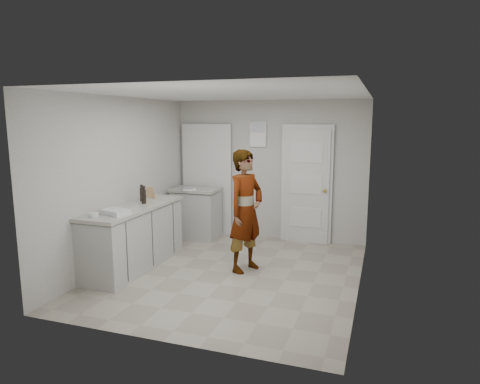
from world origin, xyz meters
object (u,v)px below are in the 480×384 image
(oil_cruet_b, at_px, (142,193))
(cake_mix_box, at_px, (150,192))
(spice_jar, at_px, (155,196))
(egg_bowl, at_px, (94,215))
(person, at_px, (246,211))
(oil_cruet_a, at_px, (144,195))
(baking_dish, at_px, (115,212))

(oil_cruet_b, bearing_deg, cake_mix_box, 96.66)
(spice_jar, bearing_deg, oil_cruet_b, -110.03)
(cake_mix_box, bearing_deg, egg_bowl, -113.61)
(cake_mix_box, bearing_deg, person, -32.60)
(oil_cruet_b, xyz_separation_m, egg_bowl, (-0.03, -1.13, -0.10))
(spice_jar, xyz_separation_m, egg_bowl, (-0.11, -1.37, -0.02))
(oil_cruet_a, xyz_separation_m, baking_dish, (0.02, -0.75, -0.10))
(spice_jar, height_order, oil_cruet_b, oil_cruet_b)
(person, bearing_deg, oil_cruet_a, 120.27)
(person, bearing_deg, cake_mix_box, 104.20)
(egg_bowl, bearing_deg, person, 34.79)
(baking_dish, relative_size, egg_bowl, 3.33)
(person, height_order, baking_dish, person)
(baking_dish, xyz_separation_m, egg_bowl, (-0.18, -0.22, -0.00))
(spice_jar, height_order, egg_bowl, spice_jar)
(person, distance_m, baking_dish, 1.79)
(person, distance_m, spice_jar, 1.59)
(oil_cruet_a, bearing_deg, spice_jar, 95.86)
(person, bearing_deg, egg_bowl, 147.56)
(person, relative_size, egg_bowl, 14.33)
(spice_jar, xyz_separation_m, baking_dish, (0.06, -1.15, -0.01))
(egg_bowl, bearing_deg, spice_jar, 85.26)
(oil_cruet_b, distance_m, egg_bowl, 1.13)
(oil_cruet_b, bearing_deg, oil_cruet_a, -50.12)
(person, xyz_separation_m, egg_bowl, (-1.69, -1.17, 0.07))
(person, xyz_separation_m, spice_jar, (-1.58, 0.19, 0.09))
(cake_mix_box, relative_size, egg_bowl, 1.46)
(spice_jar, distance_m, oil_cruet_b, 0.27)
(cake_mix_box, bearing_deg, baking_dish, -105.30)
(oil_cruet_a, bearing_deg, baking_dish, -88.38)
(oil_cruet_a, relative_size, baking_dish, 0.68)
(baking_dish, height_order, egg_bowl, baking_dish)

